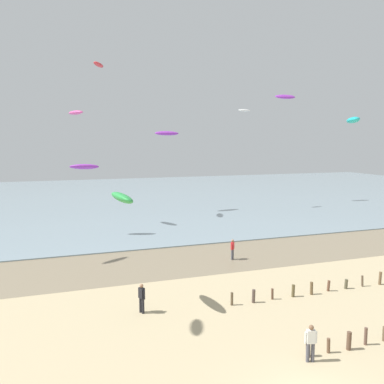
# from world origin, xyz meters

# --- Properties ---
(wet_sand_strip) EXTENTS (120.00, 8.34, 0.01)m
(wet_sand_strip) POSITION_xyz_m (0.00, 19.35, 0.00)
(wet_sand_strip) COLOR #84755B
(wet_sand_strip) RESTS_ON ground
(sea) EXTENTS (160.00, 70.00, 0.10)m
(sea) POSITION_xyz_m (0.00, 58.52, 0.05)
(sea) COLOR #7F939E
(sea) RESTS_ON ground
(groyne_mid) EXTENTS (20.86, 0.36, 0.90)m
(groyne_mid) POSITION_xyz_m (10.68, 9.77, 0.38)
(groyne_mid) COLOR brown
(groyne_mid) RESTS_ON ground
(person_mid_beach) EXTENTS (0.55, 0.31, 1.71)m
(person_mid_beach) POSITION_xyz_m (1.66, 3.04, 0.92)
(person_mid_beach) COLOR #4C4C56
(person_mid_beach) RESTS_ON ground
(person_by_waterline) EXTENTS (0.36, 0.52, 1.71)m
(person_by_waterline) POSITION_xyz_m (-4.40, 10.45, 0.92)
(person_by_waterline) COLOR #232328
(person_by_waterline) RESTS_ON ground
(person_left_flank) EXTENTS (0.40, 0.45, 1.71)m
(person_left_flank) POSITION_xyz_m (4.81, 18.28, 0.92)
(person_left_flank) COLOR #4C4C56
(person_left_flank) RESTS_ON ground
(kite_aloft_1) EXTENTS (1.48, 3.16, 0.84)m
(kite_aloft_1) POSITION_xyz_m (-5.22, 11.53, 6.54)
(kite_aloft_1) COLOR green
(kite_aloft_2) EXTENTS (2.09, 1.01, 0.45)m
(kite_aloft_2) POSITION_xyz_m (16.70, 40.88, 14.13)
(kite_aloft_2) COLOR white
(kite_aloft_4) EXTENTS (3.51, 1.47, 0.99)m
(kite_aloft_4) POSITION_xyz_m (25.56, 44.58, 16.71)
(kite_aloft_4) COLOR purple
(kite_aloft_5) EXTENTS (2.21, 2.71, 0.53)m
(kite_aloft_5) POSITION_xyz_m (11.41, 12.49, 11.24)
(kite_aloft_5) COLOR #19B2B7
(kite_aloft_7) EXTENTS (1.99, 3.09, 0.67)m
(kite_aloft_7) POSITION_xyz_m (-3.43, 40.05, 19.05)
(kite_aloft_7) COLOR red
(kite_aloft_8) EXTENTS (3.13, 1.80, 0.76)m
(kite_aloft_8) POSITION_xyz_m (-6.09, 30.64, 7.20)
(kite_aloft_8) COLOR purple
(kite_aloft_9) EXTENTS (3.63, 1.71, 0.78)m
(kite_aloft_9) POSITION_xyz_m (5.62, 41.90, 10.86)
(kite_aloft_9) COLOR purple
(kite_aloft_10) EXTENTS (2.04, 2.99, 0.49)m
(kite_aloft_10) POSITION_xyz_m (-6.49, 35.92, 12.94)
(kite_aloft_10) COLOR #E54C99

